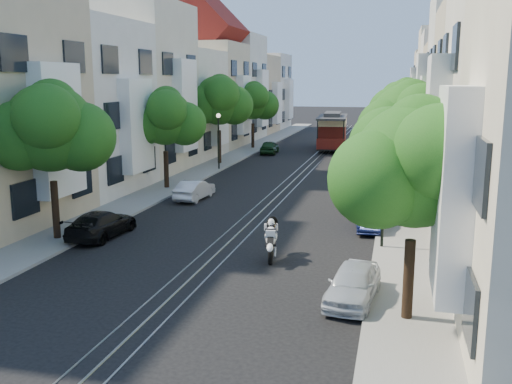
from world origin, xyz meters
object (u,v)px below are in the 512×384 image
Objects in this scene: sportbike_rider at (271,237)px; cable_car at (332,129)px; tree_w_b at (165,119)px; tree_w_c at (219,101)px; lamp_east at (384,180)px; tree_w_d at (253,102)px; tree_w_a at (51,130)px; tree_e_a at (417,169)px; tree_e_c at (407,113)px; tree_e_b at (410,123)px; lamp_west at (219,133)px; parked_car_w_mid at (195,190)px; parked_car_e_far at (367,167)px; tree_e_d at (406,103)px; parked_car_w_far at (269,147)px; parked_car_w_near at (102,224)px; parked_car_e_mid at (368,218)px; parked_car_e_near at (353,284)px.

cable_car reaches higher than sportbike_rider.
tree_w_c is (0.00, 11.00, 0.67)m from tree_w_b.
sportbike_rider is (-4.08, -2.34, -1.96)m from lamp_east.
lamp_east is at bearing -67.20° from tree_w_d.
tree_w_a is at bearing -90.00° from tree_w_b.
tree_e_a is 15.25m from tree_w_a.
tree_e_c is 16.10m from lamp_east.
tree_e_b reaches higher than tree_e_a.
parked_car_w_mid is (1.90, -10.59, -2.28)m from lamp_west.
lamp_west is at bearing -169.36° from parked_car_e_far.
parked_car_w_mid is at bearing 168.21° from tree_e_b.
tree_e_d reaches higher than parked_car_w_far.
lamp_west is at bearing 102.60° from sportbike_rider.
tree_e_c is 1.62× the size of parked_car_w_near.
tree_w_d is at bearing 107.42° from parked_car_e_mid.
tree_w_d is 35.76m from sportbike_rider.
tree_w_a reaches higher than tree_w_b.
sportbike_rider is at bearing -67.26° from lamp_west.
cable_car is (7.64, 12.48, -3.11)m from tree_w_c.
tree_e_b is 30.60m from tree_w_d.
tree_e_c is 18.93m from cable_car.
tree_e_c reaches higher than parked_car_e_near.
tree_e_a is 1.82× the size of parked_car_e_near.
tree_w_c is 1.71× the size of lamp_east.
tree_e_c is 15.60m from tree_w_b.
tree_w_b reaches higher than parked_car_e_mid.
tree_e_c is at bearing -139.72° from parked_car_w_mid.
parked_car_w_far is at bearing -89.15° from parked_car_w_near.
tree_e_d is 23.18m from parked_car_w_mid.
tree_w_d is (-14.40, 16.00, 0.00)m from tree_e_c.
parked_car_w_far is (-10.32, 34.40, 0.02)m from parked_car_e_near.
tree_w_b reaches higher than lamp_east.
parked_car_e_far is (2.46, 21.34, -0.34)m from sportbike_rider.
tree_w_b reaches higher than lamp_west.
parked_car_e_mid is (-1.66, 10.05, -3.86)m from tree_e_a.
tree_w_c reaches higher than parked_car_w_near.
tree_w_a is 1.72× the size of parked_car_e_far.
lamp_west is at bearing -117.61° from cable_car.
tree_e_b is 1.00× the size of tree_w_a.
cable_car is at bearing 93.18° from parked_car_e_mid.
parked_car_w_far is (1.58, 10.49, -2.23)m from lamp_west.
tree_w_a is 13.72m from lamp_east.
lamp_west is 22.14m from sportbike_rider.
parked_car_e_mid is (-0.70, 3.03, -2.31)m from lamp_east.
lamp_west is 26.81m from parked_car_e_near.
lamp_west is (0.84, 20.02, -1.89)m from tree_w_a.
sportbike_rider is at bearing -128.50° from parked_car_e_mid.
tree_e_b reaches higher than parked_car_e_near.
parked_car_w_mid is at bearing -143.70° from tree_e_c.
tree_e_c is at bearing -48.01° from tree_w_d.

